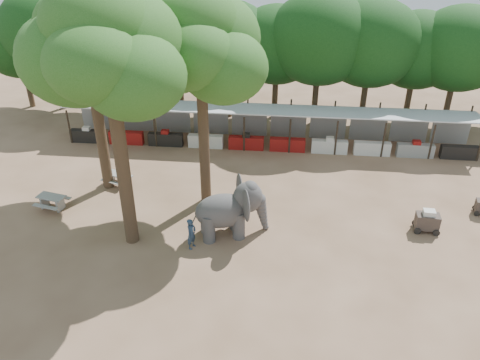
# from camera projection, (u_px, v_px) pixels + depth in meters

# --- Properties ---
(ground) EXTENTS (100.00, 100.00, 0.00)m
(ground) POSITION_uv_depth(u_px,v_px,m) (251.00, 275.00, 20.73)
(ground) COLOR brown
(ground) RESTS_ON ground
(vendor_stalls) EXTENTS (28.00, 2.99, 2.80)m
(vendor_stalls) POSITION_uv_depth(u_px,v_px,m) (268.00, 128.00, 32.15)
(vendor_stalls) COLOR #AFB1B8
(vendor_stalls) RESTS_ON ground
(yard_tree_left) EXTENTS (7.10, 6.90, 11.02)m
(yard_tree_left) POSITION_uv_depth(u_px,v_px,m) (86.00, 45.00, 23.77)
(yard_tree_left) COLOR #332316
(yard_tree_left) RESTS_ON ground
(yard_tree_center) EXTENTS (7.10, 6.90, 12.04)m
(yard_tree_center) POSITION_uv_depth(u_px,v_px,m) (105.00, 51.00, 18.67)
(yard_tree_center) COLOR #332316
(yard_tree_center) RESTS_ON ground
(yard_tree_back) EXTENTS (7.10, 6.90, 11.36)m
(yard_tree_back) POSITION_uv_depth(u_px,v_px,m) (198.00, 46.00, 22.19)
(yard_tree_back) COLOR #332316
(yard_tree_back) RESTS_ON ground
(backdrop_trees) EXTENTS (46.46, 5.95, 8.33)m
(backdrop_trees) POSITION_uv_depth(u_px,v_px,m) (273.00, 47.00, 34.49)
(backdrop_trees) COLOR #332316
(backdrop_trees) RESTS_ON ground
(elephant) EXTENTS (3.88, 2.87, 2.88)m
(elephant) POSITION_uv_depth(u_px,v_px,m) (231.00, 209.00, 22.80)
(elephant) COLOR #3D3B3B
(elephant) RESTS_ON ground
(handler) EXTENTS (0.57, 0.68, 1.59)m
(handler) POSITION_uv_depth(u_px,v_px,m) (191.00, 234.00, 22.11)
(handler) COLOR #26384C
(handler) RESTS_ON ground
(picnic_table_near) EXTENTS (1.79, 1.67, 0.76)m
(picnic_table_near) POSITION_uv_depth(u_px,v_px,m) (52.00, 200.00, 25.28)
(picnic_table_near) COLOR gray
(picnic_table_near) RESTS_ON ground
(picnic_table_far) EXTENTS (1.79, 1.70, 0.72)m
(picnic_table_far) POSITION_uv_depth(u_px,v_px,m) (117.00, 177.00, 27.62)
(picnic_table_far) COLOR gray
(picnic_table_far) RESTS_ON ground
(cart_front) EXTENTS (1.30, 0.90, 1.22)m
(cart_front) POSITION_uv_depth(u_px,v_px,m) (427.00, 221.00, 23.40)
(cart_front) COLOR #322721
(cart_front) RESTS_ON ground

